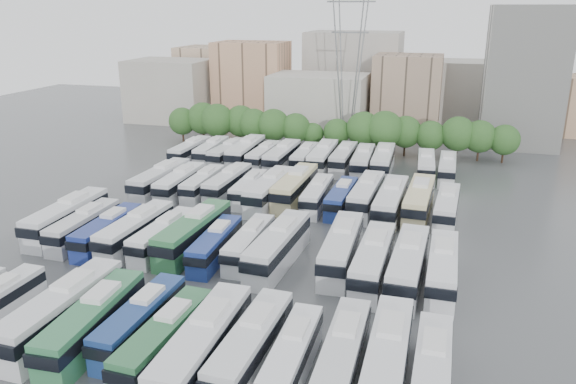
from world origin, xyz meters
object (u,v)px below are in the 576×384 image
(bus_r1_s6, at_px, (215,244))
(bus_r1_s0, at_px, (67,217))
(electricity_pylon, at_px, (350,46))
(bus_r2_s7, at_px, (295,187))
(bus_r1_s7, at_px, (249,243))
(bus_r3_s3, at_px, (246,152))
(bus_r1_s13, at_px, (442,268))
(bus_r0_s13, at_px, (432,373))
(bus_r2_s6, at_px, (270,190))
(bus_r1_s4, at_px, (163,235))
(bus_r1_s8, at_px, (278,246))
(bus_r2_s5, at_px, (249,188))
(bus_r0_s10, at_px, (292,356))
(bus_r0_s5, at_px, (93,321))
(bus_r0_s11, at_px, (343,355))
(bus_r2_s9, at_px, (342,198))
(bus_r1_s1, at_px, (84,226))
(bus_r2_s10, at_px, (366,195))
(bus_r0_s4, at_px, (63,310))
(bus_r1_s2, at_px, (108,231))
(bus_r2_s11, at_px, (391,202))
(bus_r3_s1, at_px, (211,151))
(bus_r0_s9, at_px, (251,346))
(bus_r2_s1, at_px, (160,180))
(bus_r3_s8, at_px, (343,158))
(bus_r1_s11, at_px, (373,260))
(bus_r3_s10, at_px, (383,161))
(apartment_tower, at_px, (524,77))
(bus_r3_s0, at_px, (190,151))
(bus_r2_s8, at_px, (317,195))
(bus_r1_s5, at_px, (194,233))
(bus_r3_s13, at_px, (447,168))
(bus_r3_s4, at_px, (264,156))
(bus_r1_s3, at_px, (136,230))
(bus_r0_s7, at_px, (165,339))
(bus_r0_s12, at_px, (388,358))
(bus_r3_s6, at_px, (305,157))
(bus_r2_s13, at_px, (447,207))
(bus_r2_s12, at_px, (419,201))
(bus_r3_s9, at_px, (363,161))
(bus_r0_s8, at_px, (203,346))
(bus_r1_s12, at_px, (408,264))
(bus_r0_s6, at_px, (140,320))
(bus_r2_s3, at_px, (203,184))
(bus_r3_s2, at_px, (228,153))

(bus_r1_s6, bearing_deg, bus_r1_s0, 172.71)
(electricity_pylon, xyz_separation_m, bus_r2_s7, (-0.51, -36.70, -16.56))
(bus_r1_s7, bearing_deg, bus_r3_s3, 110.57)
(bus_r1_s13, bearing_deg, bus_r0_s13, -90.59)
(bus_r0_s13, relative_size, bus_r2_s6, 0.86)
(bus_r1_s4, relative_size, bus_r1_s8, 0.85)
(bus_r2_s5, bearing_deg, bus_r0_s10, -67.23)
(bus_r0_s5, distance_m, bus_r2_s6, 35.63)
(bus_r0_s11, bearing_deg, bus_r2_s9, 100.27)
(bus_r1_s1, height_order, bus_r2_s10, bus_r2_s10)
(bus_r0_s4, xyz_separation_m, bus_r1_s13, (29.67, 16.92, -0.16))
(bus_r1_s2, bearing_deg, bus_r2_s11, 30.28)
(bus_r2_s6, bearing_deg, bus_r0_s13, -54.59)
(bus_r3_s1, bearing_deg, bus_r0_s9, -66.47)
(bus_r2_s1, xyz_separation_m, bus_r3_s8, (22.97, 19.47, -0.11))
(bus_r1_s13, bearing_deg, bus_r1_s2, -179.26)
(bus_r1_s11, distance_m, bus_r3_s10, 37.47)
(apartment_tower, height_order, bus_r3_s0, apartment_tower)
(bus_r2_s8, bearing_deg, bus_r1_s7, -102.05)
(bus_r0_s4, height_order, bus_r3_s10, bus_r0_s4)
(bus_r1_s11, bearing_deg, bus_r1_s5, 176.47)
(bus_r2_s7, relative_size, bus_r3_s13, 1.18)
(bus_r0_s9, height_order, bus_r2_s7, bus_r2_s7)
(apartment_tower, height_order, electricity_pylon, electricity_pylon)
(bus_r1_s13, bearing_deg, bus_r3_s4, 130.21)
(bus_r1_s3, height_order, bus_r2_s7, bus_r2_s7)
(bus_r0_s7, relative_size, bus_r0_s12, 0.93)
(bus_r3_s6, bearing_deg, bus_r2_s13, -40.50)
(bus_r1_s4, relative_size, bus_r3_s13, 0.99)
(bus_r1_s13, relative_size, bus_r3_s6, 1.08)
(bus_r1_s8, bearing_deg, bus_r1_s13, 1.95)
(bus_r1_s7, bearing_deg, bus_r0_s5, -109.25)
(bus_r0_s10, distance_m, bus_r3_s10, 54.26)
(bus_r0_s9, bearing_deg, bus_r1_s8, 102.50)
(bus_r0_s7, bearing_deg, bus_r1_s5, 111.61)
(bus_r2_s12, height_order, bus_r3_s1, bus_r2_s12)
(bus_r0_s13, height_order, bus_r3_s9, bus_r3_s9)
(bus_r2_s11, bearing_deg, bus_r3_s1, 151.52)
(bus_r2_s1, bearing_deg, bus_r1_s1, -88.70)
(bus_r2_s12, bearing_deg, bus_r1_s3, -145.79)
(bus_r0_s8, distance_m, bus_r1_s12, 22.44)
(bus_r2_s7, bearing_deg, bus_r0_s6, -93.31)
(bus_r1_s8, xyz_separation_m, bus_r2_s8, (-0.14, 18.26, -0.33))
(bus_r0_s8, xyz_separation_m, bus_r1_s0, (-26.42, 19.99, -0.02))
(bus_r2_s10, distance_m, bus_r3_s13, 19.95)
(bus_r1_s3, bearing_deg, bus_r2_s3, 92.84)
(bus_r3_s2, bearing_deg, bus_r2_s9, -34.45)
(bus_r3_s4, bearing_deg, bus_r1_s6, -78.33)
(bus_r1_s7, height_order, bus_r2_s12, bus_r2_s12)
(electricity_pylon, relative_size, bus_r3_s10, 2.53)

